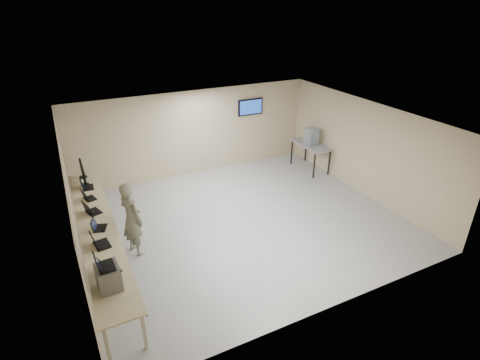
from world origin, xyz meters
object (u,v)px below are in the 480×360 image
workbench (98,229)px  equipment_box (108,277)px  side_table (311,146)px  soldier (132,219)px

workbench → equipment_box: 2.14m
workbench → side_table: 7.47m
equipment_box → side_table: 8.36m
equipment_box → side_table: equipment_box is taller
equipment_box → soldier: size_ratio=0.25×
side_table → equipment_box: bearing=-150.2°
equipment_box → soldier: 2.24m
soldier → equipment_box: bearing=136.1°
equipment_box → soldier: bearing=65.2°
workbench → side_table: side_table is taller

